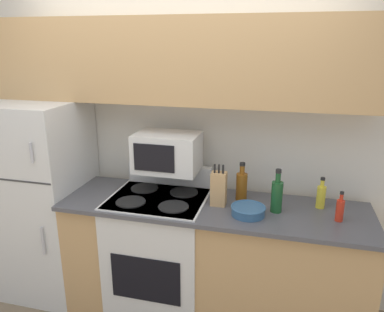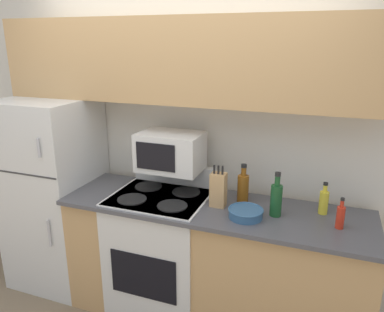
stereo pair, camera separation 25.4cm
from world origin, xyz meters
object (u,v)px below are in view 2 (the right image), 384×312
(bottle_hot_sauce, at_px, (340,216))
(refrigerator, at_px, (55,193))
(bottle_wine_green, at_px, (276,199))
(knife_block, at_px, (218,190))
(bottle_whiskey, at_px, (243,187))
(microwave, at_px, (170,152))
(bowl, at_px, (246,213))
(stove, at_px, (161,250))
(bottle_cooking_spray, at_px, (324,201))

(bottle_hot_sauce, bearing_deg, refrigerator, 177.80)
(bottle_wine_green, bearing_deg, refrigerator, 178.52)
(knife_block, height_order, bottle_whiskey, knife_block)
(microwave, relative_size, knife_block, 1.56)
(refrigerator, xyz_separation_m, bowl, (1.67, -0.15, 0.17))
(stove, bearing_deg, bottle_hot_sauce, -2.03)
(knife_block, distance_m, bottle_hot_sauce, 0.79)
(bottle_hot_sauce, distance_m, bottle_cooking_spray, 0.21)
(microwave, xyz_separation_m, bottle_whiskey, (0.55, 0.01, -0.21))
(stove, height_order, bottle_cooking_spray, bottle_cooking_spray)
(microwave, bearing_deg, bowl, -20.61)
(stove, xyz_separation_m, bowl, (0.66, -0.11, 0.48))
(bowl, bearing_deg, stove, 170.95)
(refrigerator, relative_size, bottle_cooking_spray, 7.27)
(refrigerator, xyz_separation_m, bottle_wine_green, (1.85, -0.05, 0.25))
(refrigerator, distance_m, bottle_whiskey, 1.62)
(knife_block, bearing_deg, refrigerator, 178.47)
(stove, bearing_deg, bottle_whiskey, 13.19)
(bowl, bearing_deg, bottle_whiskey, 107.61)
(refrigerator, relative_size, bowl, 6.93)
(refrigerator, relative_size, bottle_wine_green, 5.33)
(knife_block, xyz_separation_m, bottle_whiskey, (0.14, 0.13, -0.01))
(refrigerator, bearing_deg, bottle_cooking_spray, 2.45)
(stove, relative_size, bottle_cooking_spray, 5.02)
(knife_block, height_order, bottle_cooking_spray, knife_block)
(refrigerator, distance_m, bottle_hot_sauce, 2.25)
(microwave, height_order, bowl, microwave)
(refrigerator, xyz_separation_m, bottle_hot_sauce, (2.24, -0.09, 0.21))
(bottle_whiskey, bearing_deg, bottle_cooking_spray, -0.36)
(microwave, bearing_deg, bottle_whiskey, 0.58)
(bottle_cooking_spray, xyz_separation_m, bottle_whiskey, (-0.54, 0.00, 0.02))
(bottle_whiskey, distance_m, bottle_wine_green, 0.29)
(bottle_hot_sauce, bearing_deg, bottle_whiskey, 164.37)
(knife_block, distance_m, bowl, 0.26)
(bowl, relative_size, bottle_cooking_spray, 1.05)
(bottle_cooking_spray, height_order, bottle_whiskey, bottle_whiskey)
(stove, xyz_separation_m, bottle_hot_sauce, (1.23, -0.04, 0.53))
(stove, xyz_separation_m, microwave, (0.03, 0.13, 0.76))
(bowl, bearing_deg, bottle_cooking_spray, 27.15)
(bottle_hot_sauce, distance_m, bottle_whiskey, 0.67)
(bottle_hot_sauce, relative_size, bottle_cooking_spray, 0.91)
(stove, xyz_separation_m, bottle_wine_green, (0.84, -0.01, 0.56))
(refrigerator, height_order, bottle_cooking_spray, refrigerator)
(refrigerator, distance_m, microwave, 1.14)
(stove, distance_m, microwave, 0.77)
(bowl, bearing_deg, bottle_hot_sauce, 6.20)
(bottle_whiskey, bearing_deg, bottle_hot_sauce, -15.63)
(bottle_cooking_spray, bearing_deg, bowl, -152.85)
(microwave, height_order, bottle_whiskey, microwave)
(refrigerator, xyz_separation_m, microwave, (1.04, 0.09, 0.45))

